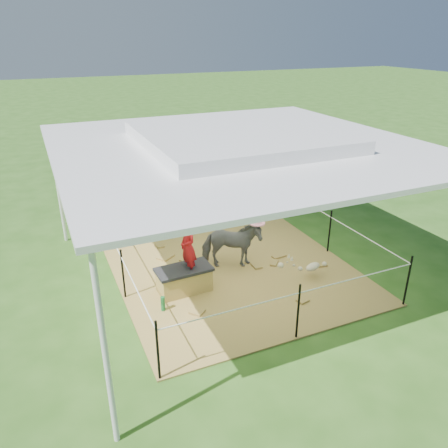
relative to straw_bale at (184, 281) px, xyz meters
name	(u,v)px	position (x,y,z in m)	size (l,w,h in m)	color
ground	(236,273)	(1.18, 0.24, -0.24)	(90.00, 90.00, 0.00)	#2D5919
hay_patch	(236,272)	(1.18, 0.24, -0.23)	(4.60, 4.60, 0.03)	brown
canopy_tent	(238,142)	(1.18, 0.24, 2.45)	(6.30, 6.30, 2.90)	silver
rope_fence	(236,245)	(1.18, 0.24, 0.40)	(4.54, 4.54, 1.00)	black
straw_bale	(184,281)	(0.00, 0.00, 0.00)	(0.96, 0.48, 0.43)	#A28B3B
dark_cloth	(184,269)	(0.00, 0.00, 0.24)	(1.03, 0.53, 0.05)	black
woman	(188,242)	(0.10, 0.00, 0.79)	(0.42, 0.28, 1.15)	red
green_bottle	(163,304)	(-0.55, -0.45, -0.08)	(0.07, 0.07, 0.27)	#186C30
pony	(231,245)	(1.18, 0.47, 0.29)	(0.55, 1.20, 1.01)	#48484C
pink_hat	(232,219)	(1.18, 0.47, 0.87)	(0.31, 0.31, 0.15)	pink
foal	(313,265)	(2.48, -0.55, 0.05)	(0.94, 0.52, 0.52)	beige
trash_barrel	(259,161)	(4.78, 6.00, 0.24)	(0.63, 0.63, 0.97)	#1846B6
picnic_table_near	(186,156)	(2.80, 7.89, 0.17)	(1.97, 1.42, 0.82)	#52311C
picnic_table_far	(249,138)	(6.39, 9.89, 0.09)	(1.60, 1.15, 0.67)	#58311E
distant_person	(215,149)	(4.01, 8.03, 0.26)	(0.49, 0.38, 1.01)	#3371C0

